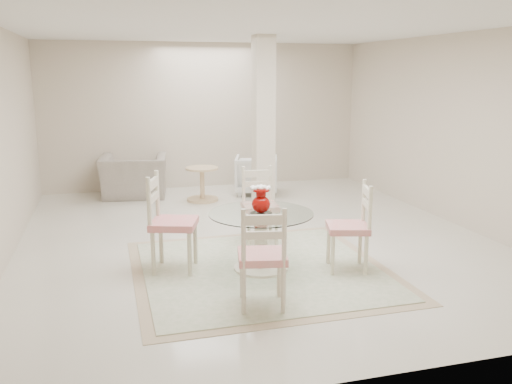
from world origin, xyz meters
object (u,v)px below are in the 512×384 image
object	(u,v)px
column	(263,126)
dining_table	(261,241)
dining_chair_west	(167,215)
recliner_taupe	(134,176)
side_table	(202,185)
dining_chair_east	(354,220)
dining_chair_south	(263,250)
armchair_white	(256,175)
dining_chair_north	(259,200)
red_vase	(261,200)

from	to	relation	value
column	dining_table	world-z (taller)	column
dining_chair_west	recliner_taupe	world-z (taller)	dining_chair_west
side_table	dining_table	bearing A→B (deg)	-89.40
dining_table	dining_chair_west	distance (m)	1.07
dining_chair_east	dining_chair_south	distance (m)	1.44
recliner_taupe	armchair_white	xyz separation A→B (m)	(2.15, -0.32, -0.02)
dining_chair_east	dining_chair_west	distance (m)	2.05
dining_table	dining_chair_south	xyz separation A→B (m)	(-0.27, -0.99, 0.24)
dining_table	dining_chair_north	world-z (taller)	dining_chair_north
dining_table	recliner_taupe	size ratio (longest dim) A/B	1.02
side_table	dining_chair_south	bearing A→B (deg)	-92.95
column	armchair_white	distance (m)	1.66
side_table	recliner_taupe	bearing A→B (deg)	150.36
dining_chair_east	recliner_taupe	size ratio (longest dim) A/B	0.97
dining_chair_north	red_vase	bearing A→B (deg)	-100.04
dining_table	red_vase	distance (m)	0.47
dining_table	recliner_taupe	distance (m)	4.27
column	side_table	world-z (taller)	column
dining_chair_west	red_vase	bearing A→B (deg)	-87.29
red_vase	dining_chair_west	size ratio (longest dim) A/B	0.26
dining_chair_north	column	bearing A→B (deg)	76.36
recliner_taupe	armchair_white	distance (m)	2.17
dining_chair_south	recliner_taupe	world-z (taller)	dining_chair_south
dining_chair_north	side_table	bearing A→B (deg)	101.39
dining_chair_west	recliner_taupe	xyz separation A→B (m)	(-0.15, 3.84, -0.27)
dining_table	dining_chair_north	distance (m)	1.04
dining_chair_west	armchair_white	distance (m)	4.05
armchair_white	side_table	size ratio (longest dim) A/B	1.31
recliner_taupe	side_table	distance (m)	1.27
red_vase	armchair_white	xyz separation A→B (m)	(1.01, 3.79, -0.46)
column	recliner_taupe	xyz separation A→B (m)	(-1.90, 1.62, -0.98)
red_vase	side_table	distance (m)	3.52
dining_chair_north	side_table	size ratio (longest dim) A/B	1.86
dining_chair_south	red_vase	bearing A→B (deg)	-93.28
column	dining_chair_north	world-z (taller)	column
dining_table	red_vase	bearing A→B (deg)	84.29
dining_chair_north	dining_chair_west	size ratio (longest dim) A/B	0.90
dining_chair_south	side_table	size ratio (longest dim) A/B	1.89
red_vase	armchair_white	distance (m)	3.94
dining_chair_west	dining_chair_east	bearing A→B (deg)	-87.41
dining_table	dining_chair_north	bearing A→B (deg)	75.33
dining_table	dining_chair_east	size ratio (longest dim) A/B	1.04
dining_chair_east	armchair_white	distance (m)	4.07
dining_chair_east	armchair_white	xyz separation A→B (m)	(0.02, 4.06, -0.23)
column	side_table	xyz separation A→B (m)	(-0.79, 0.99, -1.08)
red_vase	dining_chair_north	world-z (taller)	dining_chair_north
dining_table	dining_chair_north	xyz separation A→B (m)	(0.26, 0.99, 0.23)
dining_chair_north	dining_chair_south	bearing A→B (deg)	-100.25
red_vase	dining_chair_north	bearing A→B (deg)	75.29
dining_chair_north	recliner_taupe	bearing A→B (deg)	118.75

